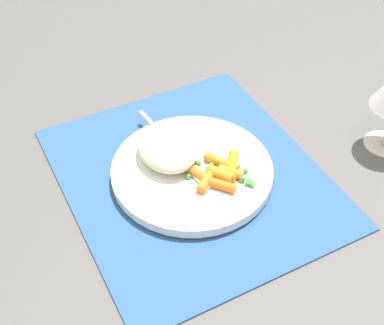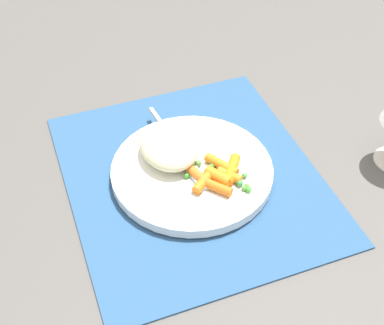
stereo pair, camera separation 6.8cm
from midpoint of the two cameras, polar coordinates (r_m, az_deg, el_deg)
The scene contains 7 objects.
ground_plane at distance 0.80m, azimuth 2.46°, elevation -1.70°, with size 2.40×2.40×0.00m, color #565451.
placemat at distance 0.79m, azimuth 2.46°, elevation -1.55°, with size 0.41×0.36×0.01m, color #2D5684.
plate at distance 0.79m, azimuth 2.49°, elevation -1.02°, with size 0.24×0.24×0.01m, color white.
rice_mound at distance 0.79m, azimuth 0.05°, elevation 1.66°, with size 0.11×0.08×0.04m, color beige.
carrot_portion at distance 0.76m, azimuth 5.34°, elevation -1.46°, with size 0.09×0.09×0.02m.
pea_scatter at distance 0.77m, azimuth 5.06°, elevation -1.34°, with size 0.09×0.09×0.01m.
fork at distance 0.80m, azimuth 1.52°, elevation 0.81°, with size 0.20×0.03×0.01m.
Camera 2 is at (0.52, -0.19, 0.57)m, focal length 50.22 mm.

